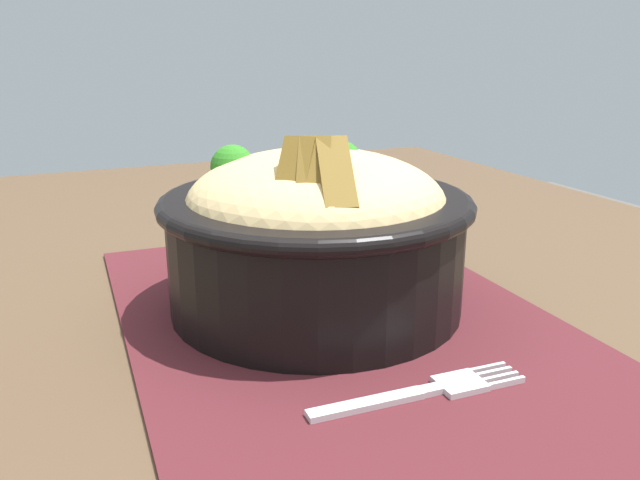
% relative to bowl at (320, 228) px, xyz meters
% --- Properties ---
extents(table, '(1.37, 0.94, 0.74)m').
position_rel_bowl_xyz_m(table, '(0.06, -0.00, -0.12)').
color(table, '#4C3826').
rests_on(table, ground_plane).
extents(placemat, '(0.46, 0.30, 0.00)m').
position_rel_bowl_xyz_m(placemat, '(0.04, 0.00, -0.06)').
color(placemat, '#47191E').
rests_on(placemat, table).
extents(bowl, '(0.25, 0.25, 0.13)m').
position_rel_bowl_xyz_m(bowl, '(0.00, 0.00, 0.00)').
color(bowl, black).
rests_on(bowl, placemat).
extents(fork, '(0.02, 0.13, 0.00)m').
position_rel_bowl_xyz_m(fork, '(0.14, 0.00, -0.06)').
color(fork, silver).
rests_on(fork, placemat).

